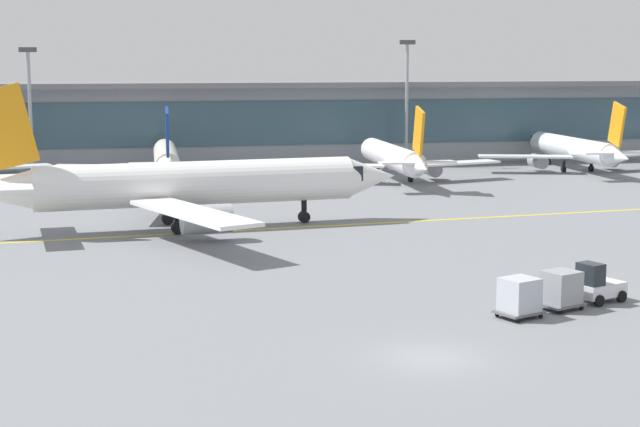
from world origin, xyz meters
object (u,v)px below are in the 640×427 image
(gate_airplane_4, at_px, (574,149))
(taxiing_regional_jet, at_px, (192,185))
(gate_airplane_3, at_px, (392,157))
(cargo_dolly_lead, at_px, (561,289))
(cargo_dolly_trailing, at_px, (519,296))
(apron_light_mast_2, at_px, (407,98))
(apron_light_mast_1, at_px, (30,106))
(gate_airplane_2, at_px, (166,159))
(baggage_tug, at_px, (597,285))

(gate_airplane_4, bearing_deg, taxiing_regional_jet, 123.78)
(gate_airplane_3, relative_size, cargo_dolly_lead, 9.46)
(cargo_dolly_trailing, distance_m, apron_light_mast_2, 68.11)
(cargo_dolly_trailing, bearing_deg, gate_airplane_3, 58.54)
(gate_airplane_3, bearing_deg, apron_light_mast_2, -21.12)
(apron_light_mast_1, bearing_deg, apron_light_mast_2, 2.76)
(gate_airplane_2, relative_size, apron_light_mast_2, 1.69)
(apron_light_mast_1, bearing_deg, gate_airplane_2, -28.61)
(gate_airplane_4, distance_m, taxiing_regional_jet, 53.21)
(gate_airplane_2, relative_size, baggage_tug, 8.22)
(gate_airplane_2, bearing_deg, cargo_dolly_lead, -161.66)
(cargo_dolly_lead, distance_m, apron_light_mast_2, 66.56)
(gate_airplane_2, relative_size, cargo_dolly_trailing, 9.47)
(baggage_tug, relative_size, cargo_dolly_lead, 1.15)
(cargo_dolly_lead, bearing_deg, taxiing_regional_jet, 97.65)
(gate_airplane_3, distance_m, cargo_dolly_trailing, 54.31)
(baggage_tug, xyz_separation_m, apron_light_mast_2, (8.74, 64.26, 6.96))
(baggage_tug, bearing_deg, gate_airplane_3, 63.75)
(gate_airplane_3, distance_m, gate_airplane_4, 22.67)
(gate_airplane_4, relative_size, apron_light_mast_2, 1.68)
(gate_airplane_3, bearing_deg, cargo_dolly_trailing, 171.94)
(cargo_dolly_lead, xyz_separation_m, apron_light_mast_2, (11.18, 65.26, 6.80))
(gate_airplane_3, bearing_deg, baggage_tug, 177.15)
(baggage_tug, bearing_deg, apron_light_mast_1, 95.14)
(apron_light_mast_2, bearing_deg, baggage_tug, -97.75)
(apron_light_mast_1, distance_m, apron_light_mast_2, 41.15)
(gate_airplane_2, distance_m, taxiing_regional_jet, 28.11)
(gate_airplane_4, distance_m, cargo_dolly_lead, 64.05)
(gate_airplane_4, bearing_deg, apron_light_mast_1, 84.20)
(gate_airplane_3, distance_m, apron_light_mast_2, 14.80)
(cargo_dolly_lead, bearing_deg, gate_airplane_4, 41.67)
(gate_airplane_4, bearing_deg, gate_airplane_2, 91.91)
(gate_airplane_4, height_order, cargo_dolly_lead, gate_airplane_4)
(cargo_dolly_lead, bearing_deg, baggage_tug, -0.00)
(gate_airplane_2, xyz_separation_m, apron_light_mast_1, (-13.46, 7.34, 4.99))
(baggage_tug, bearing_deg, taxiing_regional_jet, 102.25)
(baggage_tug, height_order, cargo_dolly_lead, baggage_tug)
(taxiing_regional_jet, height_order, apron_light_mast_1, apron_light_mast_1)
(taxiing_regional_jet, relative_size, cargo_dolly_lead, 12.69)
(gate_airplane_3, xyz_separation_m, taxiing_regional_jet, (-22.03, -24.67, 0.81))
(gate_airplane_4, relative_size, cargo_dolly_lead, 9.45)
(apron_light_mast_2, bearing_deg, cargo_dolly_lead, -99.72)
(cargo_dolly_lead, bearing_deg, apron_light_mast_1, 92.99)
(gate_airplane_4, xyz_separation_m, cargo_dolly_lead, (-28.09, -57.54, -1.35))
(gate_airplane_2, height_order, cargo_dolly_trailing, gate_airplane_2)
(gate_airplane_2, bearing_deg, gate_airplane_4, -85.99)
(gate_airplane_2, height_order, apron_light_mast_1, apron_light_mast_1)
(cargo_dolly_lead, relative_size, apron_light_mast_1, 0.19)
(baggage_tug, bearing_deg, gate_airplane_4, 43.28)
(gate_airplane_2, bearing_deg, apron_light_mast_1, 63.34)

